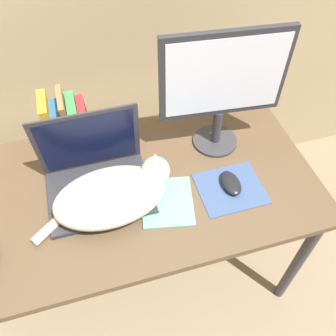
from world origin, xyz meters
name	(u,v)px	position (x,y,z in m)	size (l,w,h in m)	color
desk	(132,198)	(0.00, 0.35, 0.64)	(1.35, 0.70, 0.72)	brown
laptop	(96,177)	(-0.11, 0.38, 0.77)	(0.36, 0.28, 0.29)	#2D2D33
cat	(113,195)	(-0.07, 0.28, 0.78)	(0.49, 0.25, 0.14)	beige
external_monitor	(223,85)	(0.37, 0.47, 1.00)	(0.44, 0.17, 0.48)	#333338
mousepad	(231,188)	(0.34, 0.24, 0.72)	(0.23, 0.20, 0.00)	#384C75
computer_mouse	(231,183)	(0.35, 0.25, 0.74)	(0.06, 0.11, 0.03)	black
book_row	(68,126)	(-0.17, 0.61, 0.83)	(0.16, 0.14, 0.24)	gold
notepad	(167,202)	(0.11, 0.25, 0.72)	(0.21, 0.24, 0.01)	#6BBC93
webcam	(117,126)	(0.01, 0.62, 0.77)	(0.05, 0.05, 0.08)	#232328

